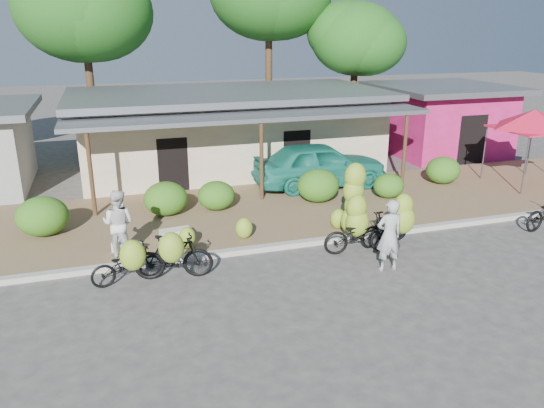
{
  "coord_description": "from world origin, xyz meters",
  "views": [
    {
      "loc": [
        -5.03,
        -10.95,
        5.92
      ],
      "look_at": [
        -0.79,
        2.4,
        1.2
      ],
      "focal_mm": 35.0,
      "sensor_mm": 36.0,
      "label": 1
    }
  ],
  "objects": [
    {
      "name": "hedge_1",
      "position": [
        -3.4,
        5.46,
        0.67
      ],
      "size": [
        1.4,
        1.26,
        1.09
      ],
      "primitive_type": "ellipsoid",
      "color": "#255513",
      "rests_on": "sidewalk"
    },
    {
      "name": "sidewalk",
      "position": [
        0.0,
        5.0,
        0.06
      ],
      "size": [
        60.0,
        6.0,
        0.12
      ],
      "primitive_type": "cube",
      "color": "brown",
      "rests_on": "ground"
    },
    {
      "name": "sack_far",
      "position": [
        -4.78,
        2.75,
        0.26
      ],
      "size": [
        0.82,
        0.78,
        0.28
      ],
      "primitive_type": "cube",
      "rotation": [
        0.0,
        0.0,
        -0.71
      ],
      "color": "silver",
      "rests_on": "sidewalk"
    },
    {
      "name": "curb",
      "position": [
        0.0,
        2.0,
        0.07
      ],
      "size": [
        60.0,
        0.25,
        0.15
      ],
      "primitive_type": "cube",
      "color": "#A8A399",
      "rests_on": "ground"
    },
    {
      "name": "vendor",
      "position": [
        1.5,
        -0.09,
        0.94
      ],
      "size": [
        0.7,
        0.46,
        1.88
      ],
      "primitive_type": "imported",
      "rotation": [
        0.0,
        0.0,
        3.12
      ],
      "color": "#9C9C9C",
      "rests_on": "ground"
    },
    {
      "name": "bike_left",
      "position": [
        -3.76,
        0.96,
        0.66
      ],
      "size": [
        1.98,
        1.32,
        1.47
      ],
      "rotation": [
        0.0,
        0.0,
        1.41
      ],
      "color": "black",
      "rests_on": "ground"
    },
    {
      "name": "hedge_0",
      "position": [
        -7.01,
        4.77,
        0.7
      ],
      "size": [
        1.48,
        1.33,
        1.15
      ],
      "primitive_type": "ellipsoid",
      "color": "#255513",
      "rests_on": "sidewalk"
    },
    {
      "name": "shop_pink",
      "position": [
        10.5,
        10.99,
        1.67
      ],
      "size": [
        6.0,
        6.0,
        3.25
      ],
      "color": "#CA1F71",
      "rests_on": "ground"
    },
    {
      "name": "bike_center",
      "position": [
        1.31,
        1.31,
        0.89
      ],
      "size": [
        2.05,
        1.28,
        2.41
      ],
      "rotation": [
        0.0,
        0.0,
        1.45
      ],
      "color": "black",
      "rests_on": "ground"
    },
    {
      "name": "teal_van",
      "position": [
        2.54,
        6.95,
        0.97
      ],
      "size": [
        5.02,
        2.05,
        1.71
      ],
      "primitive_type": "imported",
      "rotation": [
        0.0,
        0.0,
        1.56
      ],
      "color": "#1A7966",
      "rests_on": "sidewalk"
    },
    {
      "name": "loose_banana_c",
      "position": [
        1.38,
        2.67,
        0.43
      ],
      "size": [
        0.49,
        0.42,
        0.61
      ],
      "primitive_type": "ellipsoid",
      "color": "#8AAF2B",
      "rests_on": "sidewalk"
    },
    {
      "name": "hedge_2",
      "position": [
        -1.75,
        5.49,
        0.6
      ],
      "size": [
        1.24,
        1.11,
        0.96
      ],
      "primitive_type": "ellipsoid",
      "color": "#255513",
      "rests_on": "sidewalk"
    },
    {
      "name": "bike_far_left",
      "position": [
        -4.83,
        1.07,
        0.55
      ],
      "size": [
        1.83,
        1.37,
        1.33
      ],
      "rotation": [
        0.0,
        0.0,
        1.79
      ],
      "color": "black",
      "rests_on": "ground"
    },
    {
      "name": "shop_main",
      "position": [
        0.0,
        10.93,
        1.72
      ],
      "size": [
        13.0,
        8.5,
        3.35
      ],
      "color": "beige",
      "rests_on": "ground"
    },
    {
      "name": "loose_banana_b",
      "position": [
        -1.52,
        2.76,
        0.43
      ],
      "size": [
        0.5,
        0.42,
        0.62
      ],
      "primitive_type": "ellipsoid",
      "color": "#8AAF2B",
      "rests_on": "sidewalk"
    },
    {
      "name": "sack_near",
      "position": [
        -3.41,
        3.28,
        0.27
      ],
      "size": [
        0.89,
        0.5,
        0.3
      ],
      "primitive_type": "cube",
      "rotation": [
        0.0,
        0.0,
        0.12
      ],
      "color": "silver",
      "rests_on": "sidewalk"
    },
    {
      "name": "red_canopy",
      "position": [
        10.22,
        4.89,
        2.61
      ],
      "size": [
        3.5,
        3.5,
        2.86
      ],
      "color": "#59595E",
      "rests_on": "sidewalk"
    },
    {
      "name": "bystander",
      "position": [
        -4.94,
        2.6,
        1.03
      ],
      "size": [
        1.09,
        1.01,
        1.81
      ],
      "primitive_type": "imported",
      "rotation": [
        0.0,
        0.0,
        2.67
      ],
      "color": "silver",
      "rests_on": "sidewalk"
    },
    {
      "name": "hedge_5",
      "position": [
        7.23,
        5.88,
        0.64
      ],
      "size": [
        1.34,
        1.2,
        1.04
      ],
      "primitive_type": "ellipsoid",
      "color": "#255513",
      "rests_on": "sidewalk"
    },
    {
      "name": "tree_near_right",
      "position": [
        7.31,
        14.61,
        5.39
      ],
      "size": [
        4.7,
        4.54,
        7.14
      ],
      "color": "#4E3B1F",
      "rests_on": "ground"
    },
    {
      "name": "loose_banana_a",
      "position": [
        -3.17,
        2.64,
        0.41
      ],
      "size": [
        0.46,
        0.39,
        0.58
      ],
      "primitive_type": "ellipsoid",
      "color": "#8AAF2B",
      "rests_on": "sidewalk"
    },
    {
      "name": "ground",
      "position": [
        0.0,
        0.0,
        0.0
      ],
      "size": [
        100.0,
        100.0,
        0.0
      ],
      "primitive_type": "plane",
      "color": "#42403E",
      "rests_on": "ground"
    },
    {
      "name": "tree_far_center",
      "position": [
        -5.69,
        16.11,
        6.8
      ],
      "size": [
        6.12,
        6.08,
        9.13
      ],
      "color": "#4E3B1F",
      "rests_on": "ground"
    },
    {
      "name": "bike_right",
      "position": [
        2.31,
        1.18,
        0.72
      ],
      "size": [
        1.8,
        1.34,
        1.68
      ],
      "rotation": [
        0.0,
        0.0,
        1.8
      ],
      "color": "black",
      "rests_on": "ground"
    },
    {
      "name": "hedge_4",
      "position": [
        4.33,
        4.91,
        0.55
      ],
      "size": [
        1.11,
        1.0,
        0.87
      ],
      "primitive_type": "ellipsoid",
      "color": "#255513",
      "rests_on": "sidewalk"
    },
    {
      "name": "hedge_3",
      "position": [
        1.78,
        5.26,
        0.69
      ],
      "size": [
        1.47,
        1.32,
        1.15
      ],
      "primitive_type": "ellipsoid",
      "color": "#255513",
      "rests_on": "sidewalk"
    }
  ]
}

